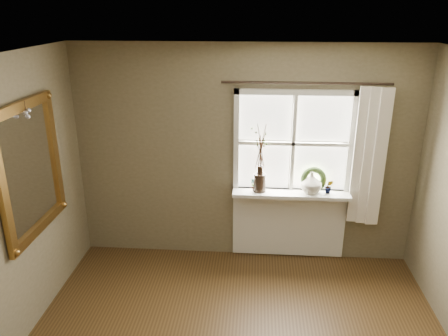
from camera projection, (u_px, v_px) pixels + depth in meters
name	position (u px, v px, depth m)	size (l,w,h in m)	color
ceiling	(236.00, 71.00, 2.56)	(4.50, 4.50, 0.00)	silver
wall_back	(245.00, 155.00, 5.16)	(4.00, 0.10, 2.60)	brown
window_frame	(293.00, 143.00, 5.00)	(1.36, 0.06, 1.24)	silver
window_sill	(291.00, 194.00, 5.10)	(1.36, 0.26, 0.04)	silver
window_apron	(288.00, 223.00, 5.35)	(1.36, 0.04, 0.88)	silver
dark_jug	(260.00, 183.00, 5.08)	(0.15, 0.15, 0.22)	black
cream_vase	(311.00, 183.00, 5.03)	(0.24, 0.24, 0.25)	beige
wreath	(313.00, 182.00, 5.07)	(0.30, 0.30, 0.07)	#314820
potted_plant_left	(254.00, 185.00, 5.09)	(0.08, 0.06, 0.16)	#314820
potted_plant_right	(329.00, 186.00, 5.03)	(0.09, 0.07, 0.17)	#314820
curtain	(369.00, 158.00, 4.88)	(0.36, 0.12, 1.59)	silver
curtain_rod	(306.00, 83.00, 4.69)	(0.03, 0.03, 1.84)	black
gilt_mirror	(31.00, 169.00, 4.06)	(0.10, 1.08, 1.29)	white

